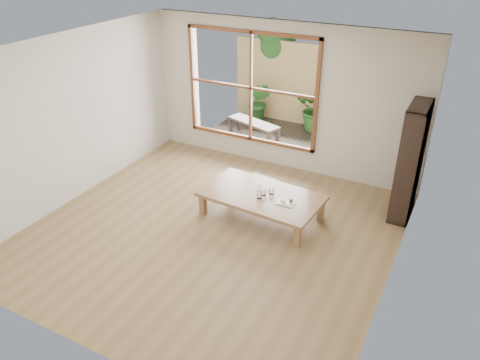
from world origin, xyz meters
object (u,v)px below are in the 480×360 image
Objects in this scene: garden_bench at (254,124)px; bookshelf at (410,162)px; low_table at (262,197)px; food_tray at (287,202)px.

bookshelf is at bearing -6.53° from garden_bench.
food_tray reaches higher than low_table.
bookshelf is 1.43× the size of garden_bench.
garden_bench is (-3.29, 1.50, -0.54)m from bookshelf.
garden_bench is (-1.85, 2.67, -0.07)m from food_tray.
low_table is 2.95m from garden_bench.
food_tray is (-1.44, -1.17, -0.47)m from bookshelf.
bookshelf is (1.88, 1.09, 0.54)m from low_table.
food_tray is 0.20× the size of garden_bench.
bookshelf reaches higher than food_tray.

